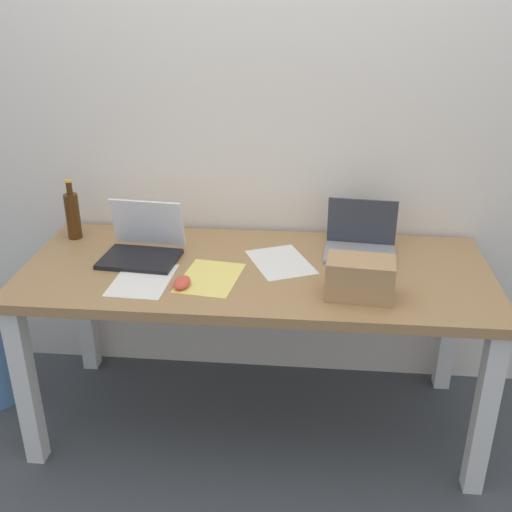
# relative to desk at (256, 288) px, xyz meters

# --- Properties ---
(ground_plane) EXTENTS (8.00, 8.00, 0.00)m
(ground_plane) POSITION_rel_desk_xyz_m (0.00, 0.00, -0.65)
(ground_plane) COLOR #42474C
(back_wall) EXTENTS (5.20, 0.08, 2.60)m
(back_wall) POSITION_rel_desk_xyz_m (0.00, 0.45, 0.65)
(back_wall) COLOR silver
(back_wall) RESTS_ON ground
(desk) EXTENTS (1.84, 0.78, 0.74)m
(desk) POSITION_rel_desk_xyz_m (0.00, 0.00, 0.00)
(desk) COLOR #A37A4C
(desk) RESTS_ON ground
(laptop_left) EXTENTS (0.32, 0.28, 0.22)m
(laptop_left) POSITION_rel_desk_xyz_m (-0.47, 0.05, 0.14)
(laptop_left) COLOR black
(laptop_left) RESTS_ON desk
(laptop_right) EXTENTS (0.30, 0.24, 0.21)m
(laptop_right) POSITION_rel_desk_xyz_m (0.42, 0.18, 0.14)
(laptop_right) COLOR gray
(laptop_right) RESTS_ON desk
(beer_bottle) EXTENTS (0.06, 0.06, 0.26)m
(beer_bottle) POSITION_rel_desk_xyz_m (-0.82, 0.23, 0.20)
(beer_bottle) COLOR #47280F
(beer_bottle) RESTS_ON desk
(computer_mouse) EXTENTS (0.07, 0.10, 0.03)m
(computer_mouse) POSITION_rel_desk_xyz_m (-0.26, -0.19, 0.11)
(computer_mouse) COLOR #D84C38
(computer_mouse) RESTS_ON desk
(cardboard_box) EXTENTS (0.25, 0.17, 0.14)m
(cardboard_box) POSITION_rel_desk_xyz_m (0.39, -0.20, 0.16)
(cardboard_box) COLOR tan
(cardboard_box) RESTS_ON desk
(paper_yellow_folder) EXTENTS (0.25, 0.32, 0.00)m
(paper_yellow_folder) POSITION_rel_desk_xyz_m (-0.17, -0.11, 0.09)
(paper_yellow_folder) COLOR #F4E06B
(paper_yellow_folder) RESTS_ON desk
(paper_sheet_near_back) EXTENTS (0.31, 0.36, 0.00)m
(paper_sheet_near_back) POSITION_rel_desk_xyz_m (0.09, 0.06, 0.09)
(paper_sheet_near_back) COLOR white
(paper_sheet_near_back) RESTS_ON desk
(paper_sheet_front_left) EXTENTS (0.22, 0.30, 0.00)m
(paper_sheet_front_left) POSITION_rel_desk_xyz_m (-0.42, -0.15, 0.09)
(paper_sheet_front_left) COLOR white
(paper_sheet_front_left) RESTS_ON desk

